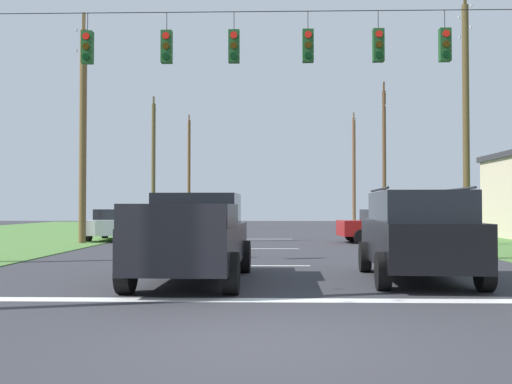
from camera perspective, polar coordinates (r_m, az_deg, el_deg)
name	(u,v)px	position (r m, az deg, el deg)	size (l,w,h in m)	color
ground_plane	(258,344)	(7.24, 0.23, -14.61)	(120.00, 120.00, 0.00)	#333338
stop_bar_stripe	(262,300)	(10.42, 0.62, -10.53)	(13.74, 0.45, 0.01)	white
lane_dash_0	(265,266)	(16.37, 0.93, -7.21)	(0.15, 2.50, 0.01)	white
lane_dash_1	(267,249)	(22.91, 1.08, -5.56)	(0.15, 2.50, 0.01)	white
lane_dash_2	(268,239)	(29.65, 1.16, -4.62)	(0.15, 2.50, 0.01)	white
overhead_signal_span	(261,108)	(17.07, 0.45, 8.20)	(16.60, 0.31, 7.76)	brown
pickup_truck	(194,237)	(12.99, -6.07, -4.44)	(2.38, 5.44, 1.95)	black
suv_black	(417,233)	(13.50, 15.49, -3.88)	(2.42, 4.89, 2.05)	black
distant_car_crossing_white	(115,224)	(29.29, -13.58, -3.08)	(2.06, 4.32, 1.52)	silver
distant_car_oncoming	(386,225)	(27.39, 12.64, -3.20)	(4.45, 2.34, 1.52)	maroon
utility_pole_mid_right	(466,118)	(26.63, 19.84, 6.81)	(0.29, 1.65, 10.89)	brown
utility_pole_far_right	(384,156)	(43.22, 12.43, 3.48)	(0.28, 1.81, 10.72)	brown
utility_pole_near_left	(354,169)	(58.84, 9.56, 2.21)	(0.33, 1.58, 11.05)	brown
utility_pole_far_left	(83,130)	(27.38, -16.57, 5.79)	(0.32, 1.98, 10.39)	brown
utility_pole_distant_right	(153,164)	(42.66, -10.00, 2.68)	(0.29, 1.56, 9.61)	brown
utility_pole_distant_left	(189,169)	(60.33, -6.57, 2.27)	(0.30, 1.69, 11.14)	brown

